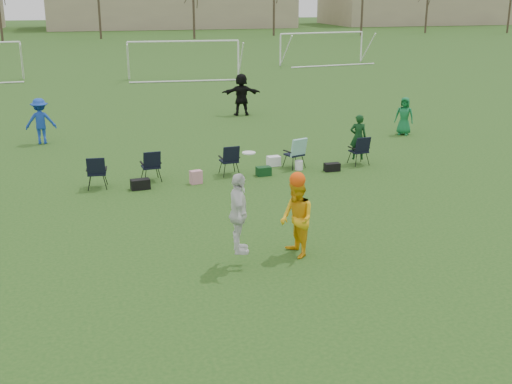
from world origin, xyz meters
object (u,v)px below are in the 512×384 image
object	(u,v)px
goal_mid	(184,49)
fielder_green_far	(404,116)
center_contest	(273,216)
fielder_black	(241,94)
goal_right	(322,39)
fielder_blue	(41,121)

from	to	relation	value
goal_mid	fielder_green_far	bearing A→B (deg)	-69.93
center_contest	goal_mid	bearing A→B (deg)	84.45
fielder_green_far	fielder_black	distance (m)	7.90
fielder_green_far	goal_right	bearing A→B (deg)	114.10
fielder_green_far	goal_right	xyz separation A→B (m)	(6.27, 25.91, 1.17)
fielder_blue	center_contest	size ratio (longest dim) A/B	0.70
fielder_green_far	goal_mid	xyz separation A→B (m)	(-5.73, 19.91, 1.17)
fielder_green_far	goal_mid	world-z (taller)	goal_mid
fielder_green_far	center_contest	xyz separation A→B (m)	(-8.72, -10.80, 0.26)
fielder_blue	goal_mid	bearing A→B (deg)	-114.64
center_contest	goal_right	bearing A→B (deg)	67.80
center_contest	goal_right	xyz separation A→B (m)	(14.98, 36.71, 0.91)
goal_mid	fielder_blue	bearing A→B (deg)	-110.95
fielder_black	center_contest	bearing A→B (deg)	86.31
goal_right	center_contest	bearing A→B (deg)	-120.20
goal_mid	center_contest	bearing A→B (deg)	-91.55
fielder_green_far	fielder_black	bearing A→B (deg)	169.73
fielder_blue	goal_mid	size ratio (longest dim) A/B	0.23
center_contest	goal_mid	distance (m)	30.87
goal_mid	goal_right	bearing A→B (deg)	30.57
fielder_black	center_contest	distance (m)	17.01
fielder_blue	fielder_green_far	world-z (taller)	fielder_blue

